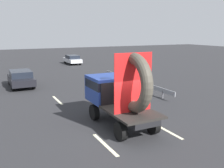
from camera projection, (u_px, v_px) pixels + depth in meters
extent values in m
plane|color=#28282B|center=(125.00, 130.00, 12.12)|extent=(120.00, 120.00, 0.00)
cylinder|color=black|center=(94.00, 112.00, 13.43)|extent=(0.28, 0.83, 0.83)
cylinder|color=black|center=(122.00, 108.00, 14.18)|extent=(0.28, 0.83, 0.83)
cylinder|color=black|center=(121.00, 131.00, 10.86)|extent=(0.28, 0.83, 0.83)
cylinder|color=black|center=(153.00, 125.00, 11.61)|extent=(0.28, 0.83, 0.83)
cube|color=black|center=(121.00, 110.00, 12.48)|extent=(1.30, 4.75, 0.25)
cube|color=navy|center=(109.00, 88.00, 13.56)|extent=(2.00, 1.92, 1.35)
cube|color=black|center=(109.00, 83.00, 13.45)|extent=(2.02, 1.82, 0.44)
cube|color=black|center=(131.00, 112.00, 11.61)|extent=(2.00, 2.83, 0.10)
cube|color=black|center=(117.00, 93.00, 12.68)|extent=(1.80, 0.08, 1.10)
torus|color=#474238|center=(133.00, 83.00, 11.19)|extent=(0.52, 2.68, 2.68)
cube|color=red|center=(133.00, 83.00, 11.19)|extent=(1.90, 0.03, 2.68)
cylinder|color=black|center=(10.00, 81.00, 22.30)|extent=(0.22, 0.65, 0.65)
cylinder|color=black|center=(28.00, 79.00, 22.99)|extent=(0.22, 0.65, 0.65)
cylinder|color=black|center=(13.00, 87.00, 19.92)|extent=(0.22, 0.65, 0.65)
cylinder|color=black|center=(34.00, 85.00, 20.61)|extent=(0.22, 0.65, 0.65)
cube|color=black|center=(21.00, 80.00, 21.40)|extent=(1.82, 4.25, 0.56)
cube|color=black|center=(21.00, 74.00, 21.20)|extent=(1.64, 2.38, 0.51)
cube|color=gray|center=(134.00, 81.00, 21.17)|extent=(0.06, 10.46, 0.32)
cylinder|color=slate|center=(163.00, 94.00, 17.79)|extent=(0.10, 0.10, 0.55)
cylinder|color=slate|center=(142.00, 87.00, 20.08)|extent=(0.10, 0.10, 0.55)
cylinder|color=slate|center=(126.00, 81.00, 22.37)|extent=(0.10, 0.10, 0.55)
cylinder|color=slate|center=(113.00, 77.00, 24.66)|extent=(0.10, 0.10, 0.55)
cube|color=beige|center=(105.00, 144.00, 10.54)|extent=(0.16, 2.34, 0.01)
cube|color=beige|center=(57.00, 100.00, 17.28)|extent=(0.16, 2.34, 0.01)
cube|color=beige|center=(168.00, 131.00, 11.95)|extent=(0.16, 2.11, 0.01)
cube|color=beige|center=(100.00, 95.00, 18.80)|extent=(0.16, 2.52, 0.01)
cylinder|color=black|center=(65.00, 61.00, 36.92)|extent=(0.20, 0.59, 0.59)
cylinder|color=black|center=(75.00, 61.00, 37.55)|extent=(0.20, 0.59, 0.59)
cylinder|color=black|center=(70.00, 63.00, 34.75)|extent=(0.20, 0.59, 0.59)
cylinder|color=black|center=(80.00, 63.00, 35.38)|extent=(0.20, 0.59, 0.59)
cube|color=silver|center=(72.00, 60.00, 36.09)|extent=(1.66, 3.88, 0.51)
cube|color=black|center=(72.00, 57.00, 35.91)|extent=(1.50, 2.17, 0.46)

